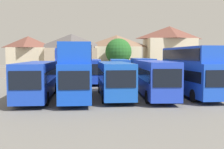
# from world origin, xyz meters

# --- Properties ---
(ground) EXTENTS (140.00, 140.00, 0.00)m
(ground) POSITION_xyz_m (0.00, 18.00, 0.00)
(ground) COLOR slate
(depot_boundary_wall) EXTENTS (56.00, 0.50, 1.80)m
(depot_boundary_wall) POSITION_xyz_m (0.00, 24.25, 0.90)
(depot_boundary_wall) COLOR gray
(depot_boundary_wall) RESTS_ON ground
(bus_1) EXTENTS (2.74, 11.06, 3.32)m
(bus_1) POSITION_xyz_m (-7.05, -0.08, 1.90)
(bus_1) COLOR blue
(bus_1) RESTS_ON ground
(bus_2) EXTENTS (2.61, 11.18, 4.95)m
(bus_2) POSITION_xyz_m (-3.57, -0.20, 2.79)
(bus_2) COLOR blue
(bus_2) RESTS_ON ground
(bus_3) EXTENTS (2.67, 10.07, 3.28)m
(bus_3) POSITION_xyz_m (-0.08, 0.11, 1.88)
(bus_3) COLOR blue
(bus_3) RESTS_ON ground
(bus_4) EXTENTS (3.10, 10.81, 3.42)m
(bus_4) POSITION_xyz_m (3.62, -0.18, 1.96)
(bus_4) COLOR blue
(bus_4) RESTS_ON ground
(bus_5) EXTENTS (2.73, 10.69, 4.72)m
(bus_5) POSITION_xyz_m (7.36, 0.21, 2.67)
(bus_5) COLOR blue
(bus_5) RESTS_ON ground
(bus_6) EXTENTS (3.23, 10.40, 4.85)m
(bus_6) POSITION_xyz_m (-5.70, 14.58, 2.73)
(bus_6) COLOR #1E3EBE
(bus_6) RESTS_ON ground
(bus_7) EXTENTS (3.08, 11.14, 3.32)m
(bus_7) POSITION_xyz_m (-1.85, 14.01, 1.90)
(bus_7) COLOR blue
(bus_7) RESTS_ON ground
(bus_8) EXTENTS (3.20, 11.38, 3.33)m
(bus_8) POSITION_xyz_m (2.16, 14.54, 1.91)
(bus_8) COLOR blue
(bus_8) RESTS_ON ground
(bus_9) EXTENTS (3.25, 10.29, 3.47)m
(bus_9) POSITION_xyz_m (5.51, 14.23, 1.98)
(bus_9) COLOR #153FBD
(bus_9) RESTS_ON ground
(house_terrace_left) EXTENTS (7.63, 6.69, 7.77)m
(house_terrace_left) POSITION_xyz_m (-14.26, 32.37, 3.97)
(house_terrace_left) COLOR beige
(house_terrace_left) RESTS_ON ground
(house_terrace_centre) EXTENTS (10.62, 7.67, 8.26)m
(house_terrace_centre) POSITION_xyz_m (-5.46, 31.81, 4.22)
(house_terrace_centre) COLOR tan
(house_terrace_centre) RESTS_ON ground
(house_terrace_right) EXTENTS (9.84, 7.30, 8.16)m
(house_terrace_right) POSITION_xyz_m (3.93, 32.84, 4.16)
(house_terrace_right) COLOR beige
(house_terrace_right) RESTS_ON ground
(house_terrace_far_right) EXTENTS (10.60, 7.61, 10.15)m
(house_terrace_far_right) POSITION_xyz_m (15.41, 32.96, 5.17)
(house_terrace_far_right) COLOR beige
(house_terrace_far_right) RESTS_ON ground
(tree_left_of_lot) EXTENTS (5.01, 5.01, 7.12)m
(tree_left_of_lot) POSITION_xyz_m (3.59, 26.75, 4.59)
(tree_left_of_lot) COLOR brown
(tree_left_of_lot) RESTS_ON ground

